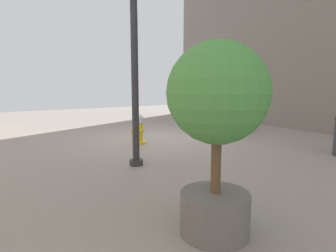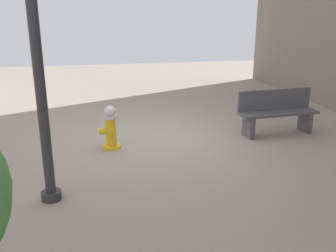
{
  "view_description": "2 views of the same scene",
  "coord_description": "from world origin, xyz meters",
  "views": [
    {
      "loc": [
        4.23,
        7.53,
        1.67
      ],
      "look_at": [
        0.52,
        1.34,
        0.59
      ],
      "focal_mm": 30.33,
      "sensor_mm": 36.0,
      "label": 1
    },
    {
      "loc": [
        1.23,
        7.21,
        2.53
      ],
      "look_at": [
        0.12,
        2.02,
        0.88
      ],
      "focal_mm": 39.38,
      "sensor_mm": 36.0,
      "label": 2
    }
  ],
  "objects": [
    {
      "name": "bench_near",
      "position": [
        -2.64,
        0.24,
        0.5
      ],
      "size": [
        1.74,
        0.56,
        0.95
      ],
      "color": "#4C4C51",
      "rests_on": "ground_plane"
    },
    {
      "name": "ground_plane",
      "position": [
        0.0,
        0.0,
        0.0
      ],
      "size": [
        23.4,
        23.4,
        0.0
      ],
      "primitive_type": "plane",
      "color": "gray"
    },
    {
      "name": "street_lamp",
      "position": [
        1.86,
        2.31,
        2.55
      ],
      "size": [
        0.36,
        0.36,
        4.13
      ],
      "color": "#2D2D33",
      "rests_on": "ground_plane"
    },
    {
      "name": "fire_hydrant",
      "position": [
        0.91,
        0.41,
        0.42
      ],
      "size": [
        0.41,
        0.43,
        0.84
      ],
      "color": "gold",
      "rests_on": "ground_plane"
    }
  ]
}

